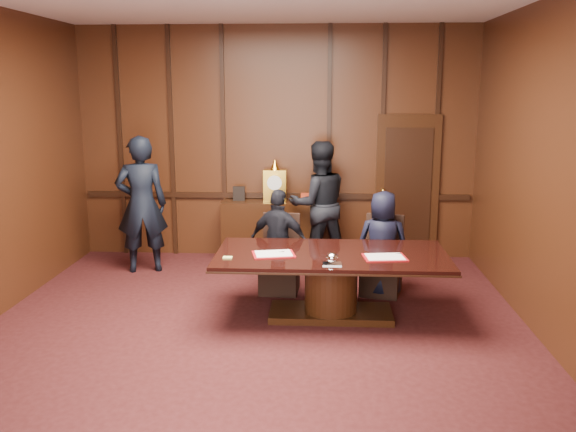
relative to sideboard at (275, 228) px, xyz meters
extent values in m
plane|color=black|center=(0.00, -3.26, -0.49)|extent=(7.00, 7.00, 0.00)
cube|color=black|center=(0.00, 0.24, 1.26)|extent=(6.00, 0.04, 3.50)
cube|color=black|center=(0.00, -6.76, 1.26)|extent=(6.00, 0.04, 3.50)
cube|color=black|center=(3.00, -3.26, 1.26)|extent=(0.04, 7.00, 3.50)
cube|color=black|center=(0.00, 0.21, 0.46)|extent=(5.90, 0.05, 0.08)
cube|color=black|center=(2.00, 0.20, 0.61)|extent=(0.95, 0.06, 2.20)
sphere|color=gold|center=(1.63, 0.13, 0.56)|extent=(0.08, 0.08, 0.08)
cube|color=black|center=(0.00, 0.00, -0.04)|extent=(1.60, 0.45, 0.90)
cube|color=black|center=(-0.70, 0.00, -0.46)|extent=(0.12, 0.40, 0.06)
cube|color=black|center=(0.70, 0.00, -0.46)|extent=(0.12, 0.40, 0.06)
cube|color=gold|center=(0.00, 0.00, 0.65)|extent=(0.34, 0.18, 0.48)
cylinder|color=white|center=(0.00, -0.10, 0.71)|extent=(0.22, 0.03, 0.22)
cone|color=gold|center=(0.00, 0.00, 0.97)|extent=(0.14, 0.14, 0.16)
cube|color=black|center=(-0.55, 0.02, 0.52)|extent=(0.18, 0.04, 0.22)
cube|color=red|center=(0.50, 0.02, 0.47)|extent=(0.22, 0.12, 0.12)
cube|color=black|center=(0.82, -2.38, -0.45)|extent=(1.40, 0.60, 0.08)
cylinder|color=black|center=(0.82, -2.38, -0.10)|extent=(0.60, 0.60, 0.62)
cube|color=black|center=(0.82, -2.38, 0.22)|extent=(2.62, 1.32, 0.02)
cube|color=black|center=(0.82, -2.38, 0.24)|extent=(2.60, 1.30, 0.06)
cube|color=#A00E12|center=(0.17, -2.48, 0.28)|extent=(0.52, 0.42, 0.01)
cube|color=white|center=(0.17, -2.48, 0.29)|extent=(0.45, 0.36, 0.01)
cube|color=#A00E12|center=(1.40, -2.54, 0.28)|extent=(0.50, 0.38, 0.01)
cube|color=white|center=(1.40, -2.54, 0.29)|extent=(0.43, 0.33, 0.01)
cube|color=white|center=(0.82, -2.83, 0.28)|extent=(0.20, 0.14, 0.01)
ellipsoid|color=white|center=(0.82, -2.83, 0.34)|extent=(0.13, 0.13, 0.10)
cube|color=#F0EF75|center=(-0.32, -2.65, 0.28)|extent=(0.10, 0.07, 0.01)
cube|color=black|center=(0.17, -1.53, -0.26)|extent=(0.51, 0.51, 0.46)
cube|color=black|center=(0.19, -1.32, 0.23)|extent=(0.48, 0.09, 0.55)
cylinder|color=black|center=(-0.03, -1.73, -0.37)|extent=(0.04, 0.04, 0.23)
cylinder|color=black|center=(0.37, -1.33, -0.37)|extent=(0.04, 0.04, 0.23)
cube|color=black|center=(1.47, -1.53, -0.26)|extent=(0.58, 0.58, 0.46)
cube|color=black|center=(1.52, -1.32, 0.23)|extent=(0.48, 0.18, 0.55)
cylinder|color=black|center=(1.27, -1.73, -0.37)|extent=(0.04, 0.04, 0.23)
cylinder|color=black|center=(1.67, -1.33, -0.37)|extent=(0.04, 0.04, 0.23)
imported|color=black|center=(0.17, -1.58, 0.19)|extent=(0.85, 0.57, 1.35)
imported|color=black|center=(1.47, -1.58, 0.18)|extent=(0.71, 0.51, 1.34)
imported|color=black|center=(-1.83, -0.72, 0.48)|extent=(0.81, 0.64, 1.94)
imported|color=black|center=(0.66, -0.30, 0.43)|extent=(1.05, 0.92, 1.84)
camera|label=1|loc=(0.70, -9.02, 2.11)|focal=38.00mm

